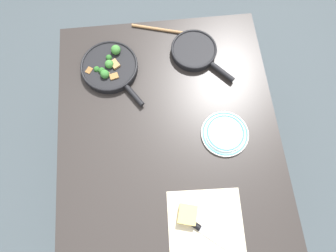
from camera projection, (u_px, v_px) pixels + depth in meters
The scene contains 9 objects.
ground_plane at pixel (168, 163), 2.10m from camera, with size 14.00×14.00×0.00m, color #424C51.
dining_table_red at pixel (168, 133), 1.45m from camera, with size 1.19×1.01×0.77m.
skillet_broccoli at pixel (110, 67), 1.46m from camera, with size 0.36×0.29×0.08m.
skillet_eggs at pixel (194, 51), 1.49m from camera, with size 0.31×0.29×0.04m.
wooden_spoon at pixel (178, 32), 1.54m from camera, with size 0.14×0.39×0.02m.
parchment_sheet at pixel (206, 225), 1.24m from camera, with size 0.30×0.32×0.00m.
grater_knife at pixel (201, 229), 1.22m from camera, with size 0.18×0.21×0.02m.
cheese_block at pixel (187, 215), 1.23m from camera, with size 0.10×0.09×0.05m.
dinner_plate_stack at pixel (225, 133), 1.36m from camera, with size 0.22×0.22×0.03m.
Camera 1 is at (-0.45, 0.05, 2.07)m, focal length 32.00 mm.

